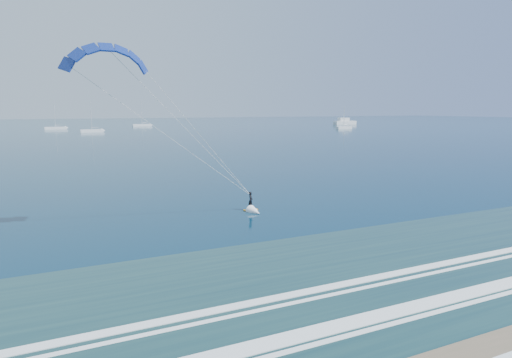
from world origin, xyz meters
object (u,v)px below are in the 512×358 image
Objects in this scene: sailboat_2 at (92,131)px; sailboat_3 at (142,125)px; motor_yacht at (345,122)px; sailboat_1 at (56,128)px; kitesurfer_rig at (185,129)px; sailboat_4 at (344,127)px.

sailboat_3 is at bearing 59.28° from sailboat_2.
sailboat_1 reaches higher than motor_yacht.
sailboat_3 is (42.01, 215.50, -7.50)m from kitesurfer_rig.
sailboat_3 is (-117.16, 25.60, -0.90)m from motor_yacht.
kitesurfer_rig reaches higher than sailboat_2.
sailboat_2 is 114.40m from sailboat_4.
kitesurfer_rig is at bearing -101.03° from sailboat_3.
kitesurfer_rig is 1.28× the size of motor_yacht.
sailboat_3 reaches higher than sailboat_4.
sailboat_2 is 0.92× the size of sailboat_3.
motor_yacht is at bearing -2.27° from sailboat_1.
sailboat_1 is 48.32m from sailboat_3.
sailboat_4 is (-36.58, -48.38, -0.92)m from motor_yacht.
motor_yacht is 151.89m from sailboat_2.
sailboat_2 is at bearing 169.91° from sailboat_4.
kitesurfer_rig reaches higher than sailboat_4.
kitesurfer_rig is at bearing -130.90° from sailboat_4.
sailboat_4 reaches higher than motor_yacht.
sailboat_4 is (122.59, 141.53, -7.52)m from kitesurfer_rig.
sailboat_2 reaches higher than sailboat_4.
sailboat_2 is (-149.22, -28.34, -0.91)m from motor_yacht.
motor_yacht is 1.14× the size of sailboat_1.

